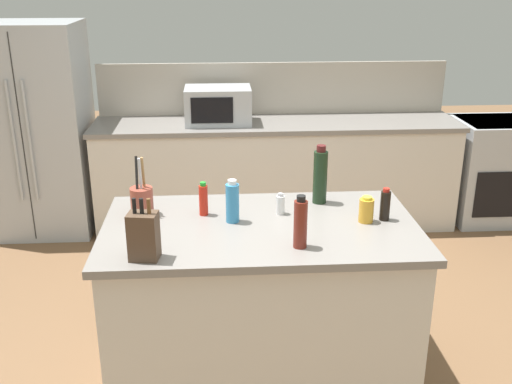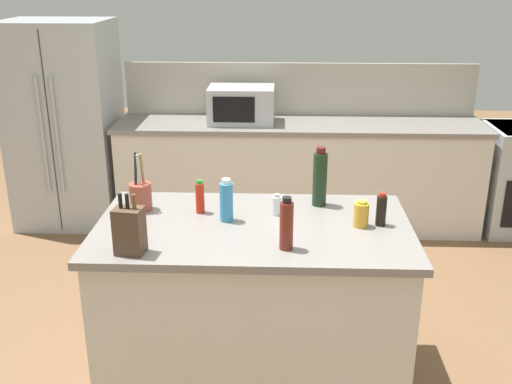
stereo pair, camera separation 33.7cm
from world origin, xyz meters
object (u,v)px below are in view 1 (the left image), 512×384
Objects in this scene: knife_block at (144,236)px; salt_shaker at (280,204)px; hot_sauce_bottle at (203,200)px; honey_jar at (366,210)px; soy_sauce_bottle at (385,205)px; wine_bottle at (320,176)px; dish_soap_bottle at (232,202)px; refrigerator at (35,130)px; range_oven at (495,169)px; utensil_crock at (142,200)px; vinegar_bottle at (300,223)px; microwave at (218,105)px.

salt_shaker is (0.67, 0.49, -0.06)m from knife_block.
hot_sauce_bottle is 0.85m from honey_jar.
knife_block is 1.66× the size of soy_sauce_bottle.
salt_shaker is 0.84× the size of honey_jar.
dish_soap_bottle is at bearing -153.91° from wine_bottle.
honey_jar is at bearing -3.92° from dish_soap_bottle.
knife_block is 0.87× the size of wine_bottle.
dish_soap_bottle is (1.61, -2.20, 0.16)m from refrigerator.
range_oven is 3.04m from salt_shaker.
honey_jar is (1.16, -0.18, -0.02)m from utensil_crock.
vinegar_bottle is at bearing -43.05° from hot_sauce_bottle.
salt_shaker is at bearing 44.54° from knife_block.
salt_shaker is at bearing -2.11° from hot_sauce_bottle.
range_oven is 3.31m from vinegar_bottle.
range_oven is 2.77× the size of wine_bottle.
refrigerator is 1.93× the size of range_oven.
vinegar_bottle is (0.37, -2.47, -0.03)m from microwave.
hot_sauce_bottle is at bearing 145.68° from dish_soap_bottle.
refrigerator is 3.21m from honey_jar.
vinegar_bottle is (0.71, 0.07, 0.01)m from knife_block.
salt_shaker is at bearing 96.81° from vinegar_bottle.
range_oven is 2.78m from soy_sauce_bottle.
refrigerator is at bearing 124.92° from hot_sauce_bottle.
salt_shaker is 0.55m from soy_sauce_bottle.
wine_bottle reaches higher than honey_jar.
refrigerator is at bearing 118.78° from utensil_crock.
soy_sauce_bottle is at bearing 31.45° from vinegar_bottle.
dish_soap_bottle reaches higher than salt_shaker.
refrigerator is at bearing 131.57° from salt_shaker.
dish_soap_bottle is at bearing 52.69° from knife_block.
salt_shaker is at bearing -146.90° from wine_bottle.
microwave is (-2.49, 0.00, 0.62)m from range_oven.
salt_shaker is at bearing 167.65° from soy_sauce_bottle.
utensil_crock is 0.97× the size of wine_bottle.
knife_block is at bearing -144.67° from wine_bottle.
soy_sauce_bottle is at bearing -7.11° from utensil_crock.
honey_jar is (0.84, -0.15, -0.02)m from hot_sauce_bottle.
microwave is at bearing 180.00° from range_oven.
vinegar_bottle is (0.05, -0.41, 0.07)m from salt_shaker.
wine_bottle is 2.39× the size of honey_jar.
refrigerator reaches higher than salt_shaker.
hot_sauce_bottle is 1.32× the size of honey_jar.
refrigerator is at bearing 126.28° from dish_soap_bottle.
salt_shaker is 0.45m from honey_jar.
refrigerator reaches higher than soy_sauce_bottle.
knife_block reaches higher than range_oven.
range_oven is (4.05, -0.05, -0.42)m from refrigerator.
microwave reaches higher than hot_sauce_bottle.
refrigerator reaches higher than honey_jar.
wine_bottle is (0.90, 0.64, 0.04)m from knife_block.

